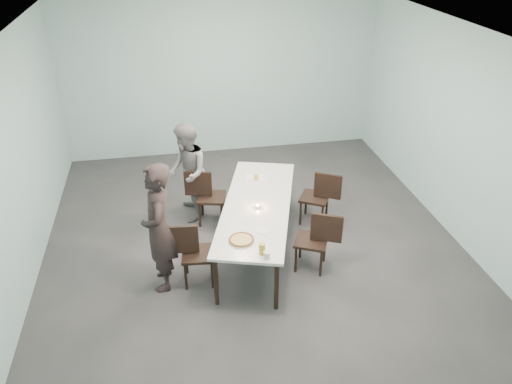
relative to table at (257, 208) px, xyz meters
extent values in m
plane|color=#333335|center=(-0.03, -0.01, -0.69)|extent=(7.00, 7.00, 0.00)
cube|color=#A5CDCF|center=(-0.03, 3.49, 0.81)|extent=(6.00, 0.02, 3.00)
cube|color=#A5CDCF|center=(-0.03, -3.51, 0.81)|extent=(6.00, 0.02, 3.00)
cube|color=#A5CDCF|center=(-3.03, -0.01, 0.81)|extent=(0.02, 7.00, 3.00)
cube|color=#A5CDCF|center=(2.97, -0.01, 0.81)|extent=(0.02, 7.00, 3.00)
cube|color=white|center=(-0.03, -0.01, 2.31)|extent=(6.00, 7.00, 0.02)
cube|color=white|center=(0.00, 0.00, 0.04)|extent=(1.62, 2.75, 0.04)
cylinder|color=black|center=(-0.71, -1.06, -0.34)|extent=(0.06, 0.06, 0.71)
cylinder|color=black|center=(0.00, 1.27, -0.34)|extent=(0.06, 0.06, 0.71)
cylinder|color=black|center=(0.00, -1.27, -0.34)|extent=(0.06, 0.06, 0.71)
cylinder|color=black|center=(0.71, 1.06, -0.34)|extent=(0.06, 0.06, 0.71)
cube|color=black|center=(-0.88, -0.56, -0.26)|extent=(0.46, 0.46, 0.04)
cube|color=black|center=(-1.07, -0.54, -0.02)|extent=(0.42, 0.08, 0.40)
cylinder|color=black|center=(-1.07, -0.71, -0.49)|extent=(0.04, 0.04, 0.41)
cylinder|color=black|center=(-1.04, -0.37, -0.49)|extent=(0.04, 0.04, 0.41)
cylinder|color=black|center=(-0.73, -0.74, -0.49)|extent=(0.04, 0.04, 0.41)
cylinder|color=black|center=(-0.70, -0.41, -0.49)|extent=(0.04, 0.04, 0.41)
cube|color=black|center=(-0.56, 0.86, -0.26)|extent=(0.50, 0.50, 0.04)
cube|color=black|center=(-0.74, 0.90, -0.02)|extent=(0.42, 0.13, 0.40)
cylinder|color=black|center=(-0.76, 0.73, -0.49)|extent=(0.04, 0.04, 0.41)
cylinder|color=black|center=(-0.69, 1.06, -0.49)|extent=(0.04, 0.04, 0.41)
cylinder|color=black|center=(-0.43, 0.65, -0.49)|extent=(0.04, 0.04, 0.41)
cylinder|color=black|center=(-0.35, 0.99, -0.49)|extent=(0.04, 0.04, 0.41)
cube|color=black|center=(0.64, -0.55, -0.26)|extent=(0.56, 0.56, 0.04)
cube|color=black|center=(0.81, -0.63, -0.02)|extent=(0.40, 0.22, 0.40)
cylinder|color=black|center=(0.87, -0.47, -0.49)|extent=(0.04, 0.04, 0.41)
cylinder|color=black|center=(0.72, -0.78, -0.49)|extent=(0.04, 0.04, 0.41)
cylinder|color=black|center=(0.56, -0.32, -0.49)|extent=(0.04, 0.04, 0.41)
cylinder|color=black|center=(0.41, -0.63, -0.49)|extent=(0.04, 0.04, 0.41)
cube|color=black|center=(1.01, 0.56, -0.26)|extent=(0.57, 0.57, 0.04)
cube|color=black|center=(1.18, 0.46, -0.02)|extent=(0.38, 0.25, 0.40)
cylinder|color=black|center=(1.25, 0.62, -0.49)|extent=(0.04, 0.04, 0.41)
cylinder|color=black|center=(1.08, 0.32, -0.49)|extent=(0.04, 0.04, 0.41)
cylinder|color=black|center=(0.95, 0.79, -0.49)|extent=(0.04, 0.04, 0.41)
cylinder|color=black|center=(0.78, 0.49, -0.49)|extent=(0.04, 0.04, 0.41)
imported|color=black|center=(-1.34, -0.53, 0.18)|extent=(0.43, 0.64, 1.74)
imported|color=gray|center=(-0.89, 1.07, 0.09)|extent=(0.63, 0.79, 1.57)
cylinder|color=white|center=(-0.35, -0.83, 0.06)|extent=(0.34, 0.34, 0.01)
cylinder|color=#F1CE89|center=(-0.35, -0.83, 0.08)|extent=(0.30, 0.30, 0.01)
torus|color=brown|center=(-0.35, -0.83, 0.08)|extent=(0.32, 0.32, 0.03)
cylinder|color=white|center=(-0.04, -0.65, 0.06)|extent=(0.18, 0.18, 0.01)
cylinder|color=gold|center=(-0.16, -1.14, 0.13)|extent=(0.08, 0.08, 0.15)
cylinder|color=silver|center=(-0.12, -1.22, 0.10)|extent=(0.08, 0.08, 0.09)
cylinder|color=silver|center=(-0.01, -0.10, 0.07)|extent=(0.06, 0.06, 0.03)
cylinder|color=orange|center=(-0.01, -0.10, 0.10)|extent=(0.04, 0.04, 0.01)
cylinder|color=gold|center=(0.12, 0.71, 0.10)|extent=(0.07, 0.07, 0.08)
cube|color=silver|center=(0.11, 0.78, 0.06)|extent=(0.35, 0.30, 0.01)
camera|label=1|loc=(-1.11, -5.81, 3.62)|focal=35.00mm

